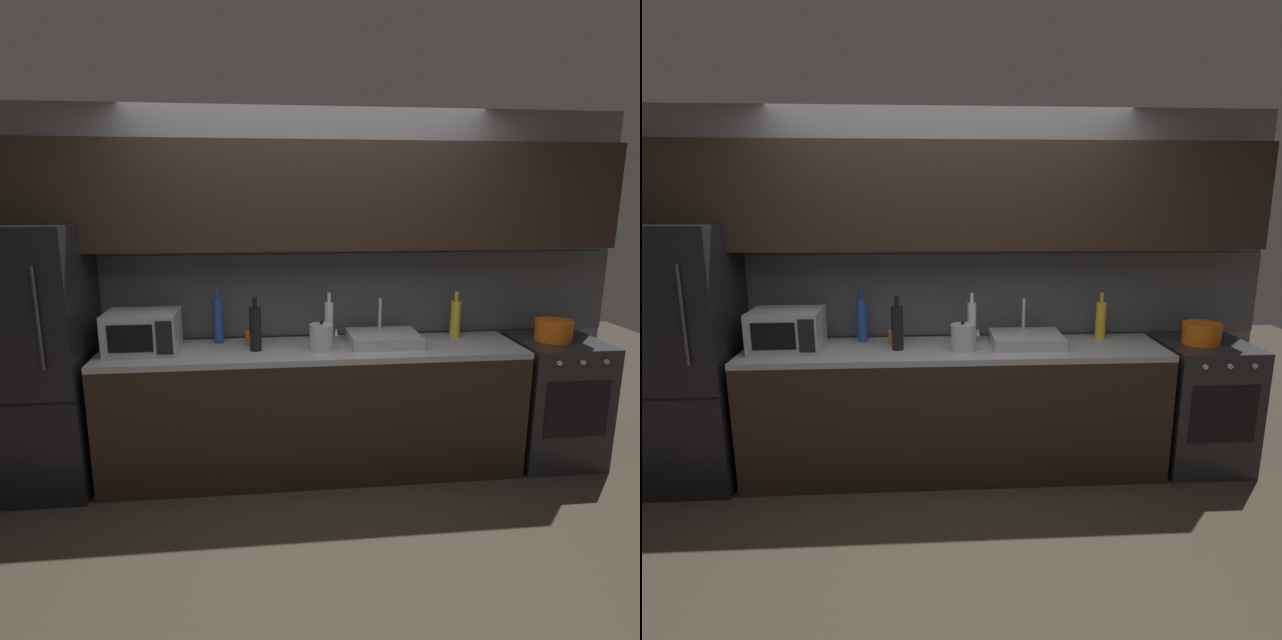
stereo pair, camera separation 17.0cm
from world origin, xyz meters
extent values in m
plane|color=#2D261E|center=(0.00, 0.00, 0.00)|extent=(10.00, 10.00, 0.00)
cube|color=slate|center=(0.00, 1.30, 1.25)|extent=(4.58, 0.10, 2.50)
cube|color=#4C4F54|center=(0.00, 1.25, 1.20)|extent=(4.58, 0.01, 0.60)
cube|color=black|center=(0.00, 1.08, 1.90)|extent=(4.22, 0.34, 0.70)
cube|color=black|center=(0.00, 0.90, 0.43)|extent=(2.84, 0.60, 0.86)
cube|color=#9E9EA3|center=(0.00, 0.90, 0.88)|extent=(2.84, 0.60, 0.04)
cube|color=black|center=(-1.80, 0.90, 0.87)|extent=(0.68, 0.66, 1.74)
cube|color=black|center=(-1.80, 0.57, 0.69)|extent=(0.67, 0.00, 0.01)
cylinder|color=#333333|center=(-1.61, 0.55, 1.22)|extent=(0.02, 0.02, 0.61)
cube|color=#232326|center=(1.76, 0.90, 0.45)|extent=(0.60, 0.60, 0.90)
cube|color=black|center=(1.76, 0.60, 0.50)|extent=(0.45, 0.01, 0.40)
cylinder|color=#B2B2B7|center=(1.60, 0.59, 0.83)|extent=(0.03, 0.02, 0.03)
cylinder|color=#B2B2B7|center=(1.76, 0.59, 0.83)|extent=(0.03, 0.02, 0.03)
cylinder|color=#B2B2B7|center=(1.93, 0.59, 0.83)|extent=(0.03, 0.02, 0.03)
cube|color=#A8AAAF|center=(-1.12, 0.92, 1.04)|extent=(0.46, 0.34, 0.27)
cube|color=black|center=(-1.16, 0.75, 1.04)|extent=(0.28, 0.01, 0.18)
cube|color=black|center=(-0.96, 0.75, 1.04)|extent=(0.10, 0.01, 0.22)
cube|color=#ADAFB5|center=(0.49, 0.93, 0.94)|extent=(0.48, 0.38, 0.08)
cylinder|color=silver|center=(0.49, 1.06, 1.09)|extent=(0.02, 0.02, 0.22)
cylinder|color=#B7BABF|center=(0.04, 0.83, 0.99)|extent=(0.16, 0.16, 0.18)
sphere|color=black|center=(0.04, 0.83, 1.09)|extent=(0.02, 0.02, 0.02)
cone|color=#B7BABF|center=(0.14, 0.83, 1.02)|extent=(0.03, 0.03, 0.05)
cylinder|color=#234299|center=(-0.65, 1.09, 1.06)|extent=(0.07, 0.07, 0.31)
cylinder|color=#234299|center=(-0.65, 1.09, 1.25)|extent=(0.03, 0.03, 0.07)
cylinder|color=black|center=(-0.39, 0.87, 1.05)|extent=(0.08, 0.08, 0.29)
cylinder|color=black|center=(-0.39, 0.87, 1.23)|extent=(0.03, 0.03, 0.07)
cylinder|color=silver|center=(0.12, 1.01, 1.04)|extent=(0.06, 0.06, 0.28)
cylinder|color=silver|center=(0.12, 1.01, 1.22)|extent=(0.02, 0.02, 0.07)
cylinder|color=gold|center=(1.05, 1.07, 1.03)|extent=(0.07, 0.07, 0.27)
cylinder|color=gold|center=(1.05, 1.07, 1.20)|extent=(0.03, 0.03, 0.07)
cylinder|color=orange|center=(-0.42, 1.01, 0.95)|extent=(0.08, 0.08, 0.10)
cylinder|color=orange|center=(1.72, 0.90, 0.96)|extent=(0.25, 0.25, 0.13)
cylinder|color=orange|center=(1.72, 0.90, 1.04)|extent=(0.26, 0.26, 0.02)
camera|label=1|loc=(-0.34, -2.57, 1.90)|focal=29.94mm
camera|label=2|loc=(-0.17, -2.58, 1.90)|focal=29.94mm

